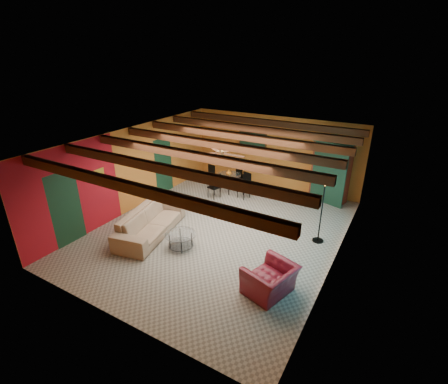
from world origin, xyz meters
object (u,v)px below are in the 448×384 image
Objects in this scene: coffee_table at (181,241)px; dining_table at (229,180)px; armoire at (331,172)px; armchair at (270,280)px; potted_plant at (336,135)px; floor_lamp at (322,211)px; vase at (229,166)px; sofa at (151,222)px.

dining_table is at bearing 100.44° from coffee_table.
dining_table is at bearing -144.35° from armoire.
armchair is at bearing -51.61° from dining_table.
dining_table is 3.54× the size of potted_plant.
floor_lamp is 3.21m from potted_plant.
dining_table is 4.01m from potted_plant.
armoire is (2.65, 5.03, 0.83)m from coffee_table.
armoire is at bearing -162.68° from armchair.
coffee_table is at bearing -83.22° from armchair.
coffee_table is 1.63× the size of potted_plant.
armoire reaches higher than dining_table.
potted_plant is at bearing 18.25° from dining_table.
armchair is 5.53m from armoire.
armoire is 10.15× the size of vase.
armoire reaches higher than coffee_table.
floor_lamp is 4.21m from vase.
potted_plant reaches higher than armoire.
vase is (-0.72, 3.91, 0.82)m from coffee_table.
potted_plant is 2.48× the size of vase.
potted_plant is at bearing -162.68° from armchair.
dining_table is at bearing 0.00° from vase.
floor_lamp reaches higher than armchair.
coffee_table is 0.40× the size of armoire.
sofa is 2.45× the size of armchair.
floor_lamp reaches higher than dining_table.
sofa is at bearing -96.96° from dining_table.
armoire is at bearing 62.18° from coffee_table.
sofa is at bearing -82.66° from armchair.
coffee_table is 4.06m from vase.
sofa is at bearing -128.22° from potted_plant.
armoire is at bearing 18.25° from vase.
vase reaches higher than armchair.
dining_table is 3.60m from armoire.
coffee_table is 3.85m from floor_lamp.
coffee_table is 0.44× the size of floor_lamp.
sofa reaches higher than coffee_table.
sofa is 3.78m from dining_table.
coffee_table is at bearing -109.72° from sofa.
potted_plant is at bearing 18.25° from vase.
sofa is 5.06× the size of potted_plant.
armchair is (3.93, -0.62, -0.03)m from sofa.
sofa is 1.20m from coffee_table.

